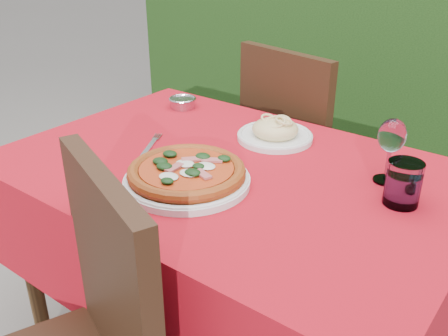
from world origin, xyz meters
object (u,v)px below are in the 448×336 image
Objects in this scene: chair_far at (298,148)px; fork at (149,148)px; pizza_plate at (187,174)px; wine_glass at (392,138)px; water_glass at (403,185)px; steel_ramekin at (183,103)px; pasta_plate at (275,132)px.

chair_far is 4.75× the size of fork.
wine_glass is (0.40, 0.32, 0.09)m from pizza_plate.
wine_glass is at bearing -8.27° from fork.
water_glass is 0.90m from steel_ramekin.
chair_far is 0.51m from steel_ramekin.
wine_glass is at bearing -7.98° from steel_ramekin.
water_glass is 1.22× the size of steel_ramekin.
water_glass is at bearing -17.03° from fork.
pasta_plate is at bearing 119.45° from chair_far.
water_glass is (0.58, -0.56, 0.26)m from chair_far.
fork is (-0.24, 0.10, -0.02)m from pizza_plate.
chair_far is 4.06× the size of pasta_plate.
pizza_plate is 0.52m from wine_glass.
pizza_plate is at bearing -153.54° from water_glass.
pasta_plate is 0.39m from fork.
steel_ramekin is (-0.29, -0.36, 0.22)m from chair_far.
water_glass is (0.45, -0.15, 0.03)m from pasta_plate.
chair_far is at bearing 136.02° from water_glass.
chair_far is 0.83m from pizza_plate.
fork is at bearing 157.49° from pizza_plate.
pasta_plate is 0.43m from steel_ramekin.
chair_far is at bearing 51.69° from fork.
pizza_plate is 0.26m from fork.
pizza_plate is (0.11, -0.79, 0.23)m from chair_far.
chair_far is at bearing 107.93° from pasta_plate.
wine_glass reaches higher than pizza_plate.
fork is at bearing -131.72° from pasta_plate.
pizza_plate is 1.65× the size of pasta_plate.
water_glass reaches higher than steel_ramekin.
water_glass reaches higher than pasta_plate.
pizza_plate is at bearing -93.17° from pasta_plate.
chair_far reaches higher than wine_glass.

